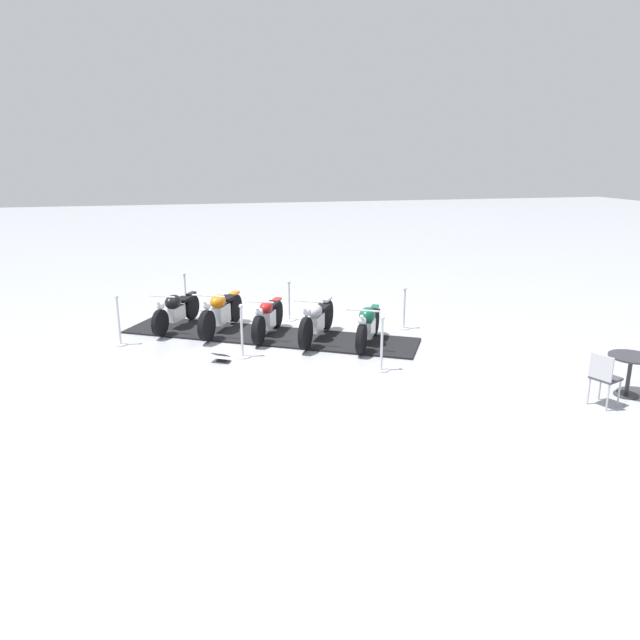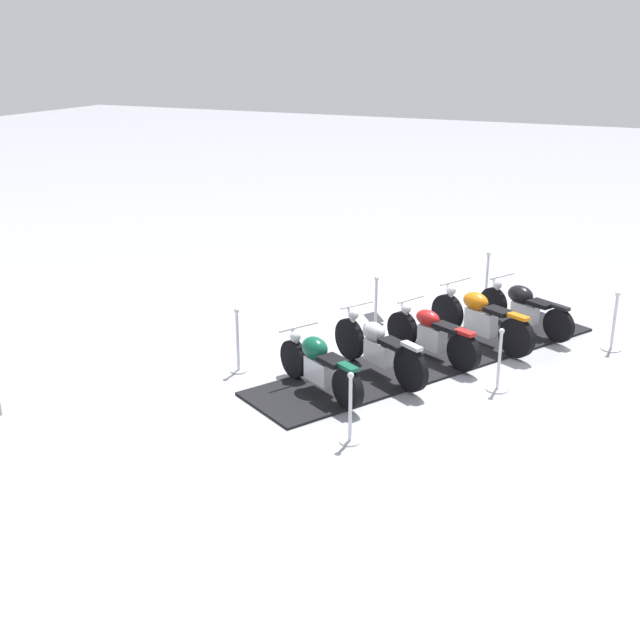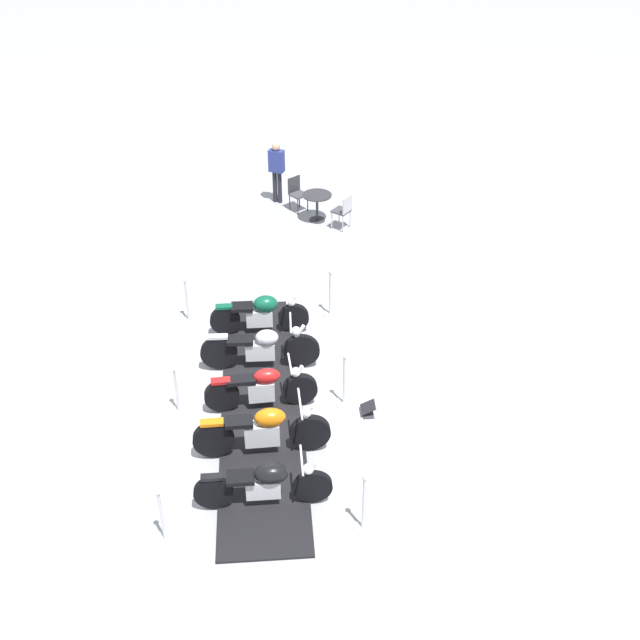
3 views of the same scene
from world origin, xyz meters
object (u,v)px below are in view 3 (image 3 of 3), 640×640
(stanchion_left_rear, at_px, (188,306))
(bystander_person, at_px, (277,167))
(motorcycle_copper, at_px, (264,430))
(cafe_chair_across_table, at_px, (343,210))
(motorcycle_chrome, at_px, (261,347))
(motorcycle_forest, at_px, (261,313))
(cafe_chair_near_table, at_px, (297,192))
(motorcycle_black, at_px, (266,483))
(stanchion_left_mid, at_px, (178,399))
(stanchion_right_front, at_px, (363,509))
(stanchion_left_front, at_px, (163,525))
(motorcycle_maroon, at_px, (262,388))
(stanchion_right_mid, at_px, (344,388))
(stanchion_right_rear, at_px, (330,299))
(info_placard, at_px, (368,410))
(cafe_table, at_px, (317,201))

(stanchion_left_rear, relative_size, bystander_person, 0.61)
(motorcycle_copper, xyz_separation_m, cafe_chair_across_table, (5.83, 5.92, 0.02))
(motorcycle_chrome, xyz_separation_m, stanchion_left_rear, (-0.48, 2.30, -0.14))
(motorcycle_copper, bearing_deg, motorcycle_forest, 88.11)
(motorcycle_copper, relative_size, cafe_chair_near_table, 2.34)
(motorcycle_black, height_order, stanchion_left_rear, stanchion_left_rear)
(motorcycle_chrome, height_order, stanchion_left_mid, motorcycle_chrome)
(motorcycle_copper, bearing_deg, stanchion_right_front, -51.70)
(motorcycle_forest, relative_size, stanchion_left_rear, 1.76)
(motorcycle_copper, height_order, motorcycle_chrome, motorcycle_chrome)
(motorcycle_copper, relative_size, stanchion_left_front, 1.98)
(motorcycle_maroon, xyz_separation_m, stanchion_right_mid, (1.30, -0.74, -0.11))
(motorcycle_copper, relative_size, stanchion_left_mid, 2.06)
(motorcycle_chrome, relative_size, stanchion_right_front, 1.78)
(stanchion_right_rear, height_order, stanchion_left_rear, stanchion_right_rear)
(stanchion_right_rear, bearing_deg, stanchion_left_rear, 150.52)
(info_placard, bearing_deg, motorcycle_chrome, -128.03)
(motorcycle_copper, bearing_deg, stanchion_right_rear, 68.42)
(motorcycle_chrome, height_order, stanchion_left_front, motorcycle_chrome)
(motorcycle_forest, distance_m, stanchion_left_mid, 2.84)
(stanchion_left_mid, height_order, stanchion_right_mid, stanchion_right_mid)
(bystander_person, bearing_deg, motorcycle_black, 21.46)
(cafe_table, relative_size, bystander_person, 0.44)
(stanchion_left_mid, height_order, cafe_chair_across_table, stanchion_left_mid)
(cafe_chair_near_table, bearing_deg, stanchion_left_front, -50.16)
(info_placard, bearing_deg, stanchion_right_front, -8.86)
(motorcycle_chrome, height_order, bystander_person, bystander_person)
(stanchion_left_mid, relative_size, stanchion_left_rear, 0.99)
(motorcycle_chrome, bearing_deg, bystander_person, 87.18)
(bystander_person, bearing_deg, stanchion_left_rear, 3.68)
(motorcycle_maroon, distance_m, info_placard, 1.98)
(motorcycle_copper, distance_m, cafe_table, 8.68)
(stanchion_right_front, xyz_separation_m, cafe_chair_across_table, (5.40, 8.19, 0.13))
(motorcycle_black, bearing_deg, stanchion_left_front, -160.16)
(motorcycle_chrome, height_order, motorcycle_forest, motorcycle_chrome)
(stanchion_left_front, height_order, stanchion_right_mid, stanchion_right_mid)
(info_placard, relative_size, bystander_person, 0.23)
(stanchion_right_rear, xyz_separation_m, stanchion_right_mid, (-1.45, -2.57, -0.03))
(motorcycle_copper, height_order, stanchion_left_rear, motorcycle_copper)
(stanchion_right_mid, bearing_deg, stanchion_left_front, -165.29)
(stanchion_right_front, bearing_deg, bystander_person, 65.30)
(motorcycle_chrome, bearing_deg, info_placard, -36.70)
(motorcycle_black, height_order, motorcycle_forest, motorcycle_black)
(motorcycle_black, bearing_deg, cafe_chair_across_table, 76.41)
(motorcycle_maroon, distance_m, cafe_chair_near_table, 8.08)
(stanchion_right_front, bearing_deg, motorcycle_maroon, 87.43)
(stanchion_left_rear, relative_size, cafe_chair_near_table, 1.15)
(motorcycle_forest, distance_m, cafe_table, 5.21)
(motorcycle_copper, xyz_separation_m, motorcycle_chrome, (1.17, 2.07, -0.01))
(motorcycle_copper, height_order, stanchion_right_mid, stanchion_right_mid)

